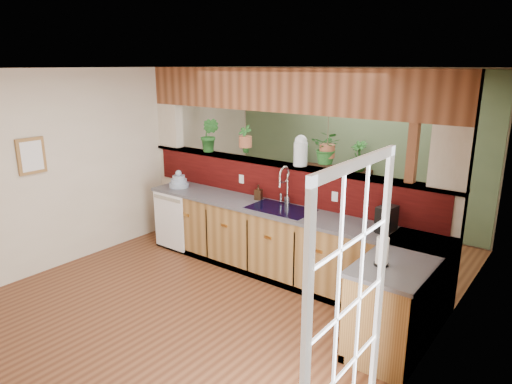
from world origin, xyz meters
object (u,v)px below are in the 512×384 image
Objects in this scene: dish_stack at (179,182)px; glass_jar at (301,150)px; coffee_maker at (386,220)px; faucet at (285,184)px; paper_towel at (382,252)px; shelving_console at (330,193)px; soap_dispenser at (258,192)px.

dish_stack is 1.97m from glass_jar.
coffee_maker is at bearing -14.97° from glass_jar.
glass_jar is (1.82, 0.41, 0.61)m from dish_stack.
faucet is at bearing 5.93° from dish_stack.
shelving_console is at bearing 125.01° from paper_towel.
coffee_maker is at bearing -58.65° from shelving_console.
coffee_maker is at bearing 1.02° from dish_stack.
faucet is at bearing -175.66° from coffee_maker.
soap_dispenser is at bearing -174.76° from coffee_maker.
coffee_maker is 0.20× the size of shelving_console.
glass_jar is at bearing 70.82° from faucet.
faucet is 1.95m from paper_towel.
glass_jar is (0.08, 0.22, 0.41)m from faucet.
faucet is 1.31× the size of glass_jar.
shelving_console is at bearing 139.20° from coffee_maker.
shelving_console is (-2.17, 3.10, -0.53)m from paper_towel.
faucet is 1.77m from dish_stack.
glass_jar is 2.26m from shelving_console.
dish_stack is 2.67m from shelving_console.
paper_towel is 0.72× the size of glass_jar.
glass_jar is (0.51, 0.21, 0.59)m from soap_dispenser.
glass_jar is (-1.61, 1.20, 0.56)m from paper_towel.
dish_stack is at bearing -169.46° from coffee_maker.
coffee_maker is (1.82, -0.14, 0.03)m from soap_dispenser.
paper_towel reaches higher than shelving_console.
glass_jar reaches higher than coffee_maker.
glass_jar reaches higher than paper_towel.
coffee_maker is (1.39, -0.13, -0.15)m from faucet.
shelving_console is (-1.87, 2.25, -0.53)m from coffee_maker.
faucet is 1.40m from coffee_maker.
faucet is at bearing 150.08° from paper_towel.
glass_jar is 0.29× the size of shelving_console.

